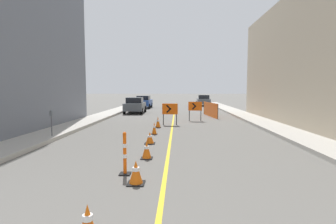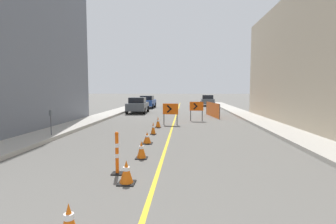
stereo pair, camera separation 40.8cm
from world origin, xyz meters
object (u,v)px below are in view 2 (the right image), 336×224
(traffic_cone_fourth, at_px, (147,138))
(parked_car_curb_far, at_px, (207,100))
(traffic_cone_nearest, at_px, (69,222))
(traffic_cone_farthest, at_px, (158,122))
(traffic_cone_fifth, at_px, (153,128))
(parked_car_curb_mid, at_px, (147,102))
(parked_car_curb_near, at_px, (138,105))
(arrow_barricade_secondary, at_px, (196,107))
(parking_meter_near_curb, at_px, (51,117))
(traffic_cone_third, at_px, (141,150))
(delineator_post_front, at_px, (117,156))
(traffic_cone_second, at_px, (126,172))
(arrow_barricade_primary, at_px, (170,110))

(traffic_cone_fourth, distance_m, parked_car_curb_far, 27.78)
(traffic_cone_nearest, distance_m, traffic_cone_farthest, 12.37)
(traffic_cone_fifth, distance_m, parked_car_curb_mid, 20.14)
(traffic_cone_fourth, xyz_separation_m, parked_car_curb_near, (-3.10, 15.06, 0.54))
(traffic_cone_farthest, height_order, arrow_barricade_secondary, arrow_barricade_secondary)
(traffic_cone_fifth, height_order, parking_meter_near_curb, parking_meter_near_curb)
(traffic_cone_third, relative_size, parked_car_curb_mid, 0.14)
(delineator_post_front, bearing_deg, traffic_cone_second, -59.75)
(traffic_cone_third, xyz_separation_m, traffic_cone_fifth, (-0.17, 4.91, 0.02))
(traffic_cone_third, height_order, traffic_cone_fourth, traffic_cone_third)
(traffic_cone_nearest, bearing_deg, traffic_cone_fourth, 88.60)
(traffic_cone_second, relative_size, traffic_cone_fifth, 0.92)
(parked_car_curb_mid, bearing_deg, arrow_barricade_secondary, -66.41)
(traffic_cone_nearest, distance_m, parked_car_curb_far, 35.18)
(traffic_cone_nearest, height_order, traffic_cone_farthest, traffic_cone_farthest)
(traffic_cone_second, xyz_separation_m, traffic_cone_third, (-0.02, 2.44, 0.01))
(traffic_cone_third, relative_size, parking_meter_near_curb, 0.50)
(arrow_barricade_secondary, distance_m, parking_meter_near_curb, 10.67)
(traffic_cone_fourth, bearing_deg, arrow_barricade_secondary, 73.36)
(arrow_barricade_primary, bearing_deg, traffic_cone_second, -88.56)
(traffic_cone_fifth, bearing_deg, parking_meter_near_curb, -161.91)
(traffic_cone_second, height_order, traffic_cone_third, traffic_cone_third)
(traffic_cone_fourth, height_order, parked_car_curb_near, parked_car_curb_near)
(arrow_barricade_primary, bearing_deg, traffic_cone_fourth, -92.31)
(delineator_post_front, height_order, arrow_barricade_secondary, arrow_barricade_secondary)
(traffic_cone_third, distance_m, parked_car_curb_mid, 25.02)
(traffic_cone_second, relative_size, delineator_post_front, 0.50)
(traffic_cone_third, bearing_deg, parked_car_curb_far, 80.73)
(arrow_barricade_primary, height_order, arrow_barricade_secondary, arrow_barricade_secondary)
(delineator_post_front, bearing_deg, traffic_cone_fourth, 86.58)
(parked_car_curb_mid, height_order, parked_car_curb_far, same)
(traffic_cone_farthest, xyz_separation_m, parked_car_curb_mid, (-3.15, 17.39, 0.46))
(traffic_cone_fourth, distance_m, arrow_barricade_primary, 6.29)
(traffic_cone_fifth, bearing_deg, traffic_cone_farthest, 89.77)
(arrow_barricade_primary, distance_m, parking_meter_near_curb, 7.70)
(traffic_cone_fifth, height_order, parked_car_curb_near, parked_car_curb_near)
(traffic_cone_nearest, distance_m, parking_meter_near_curb, 9.54)
(parked_car_curb_mid, xyz_separation_m, parking_meter_near_curb, (-1.64, -21.45, 0.26))
(delineator_post_front, relative_size, parked_car_curb_near, 0.28)
(arrow_barricade_secondary, height_order, parked_car_curb_mid, parked_car_curb_mid)
(traffic_cone_farthest, bearing_deg, traffic_cone_nearest, -90.81)
(arrow_barricade_primary, bearing_deg, parked_car_curb_far, 82.60)
(arrow_barricade_primary, bearing_deg, traffic_cone_nearest, -89.54)
(traffic_cone_third, xyz_separation_m, arrow_barricade_primary, (0.55, 8.72, 0.71))
(arrow_barricade_secondary, distance_m, parked_car_curb_mid, 14.87)
(parked_car_curb_mid, bearing_deg, parked_car_curb_near, -88.57)
(parked_car_curb_far, bearing_deg, traffic_cone_third, -97.20)
(parking_meter_near_curb, bearing_deg, traffic_cone_second, -49.27)
(traffic_cone_second, distance_m, parked_car_curb_far, 32.63)
(traffic_cone_farthest, bearing_deg, traffic_cone_fifth, -90.23)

